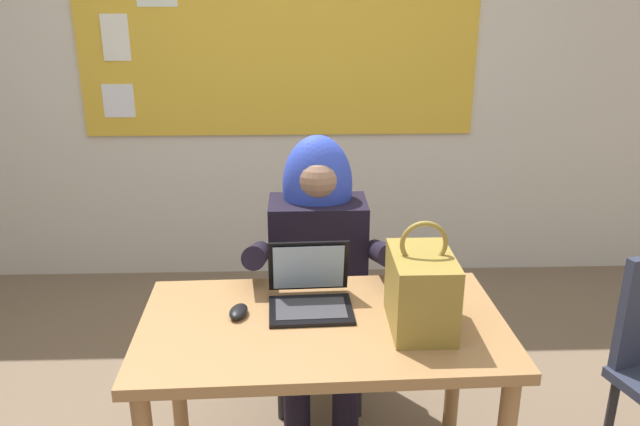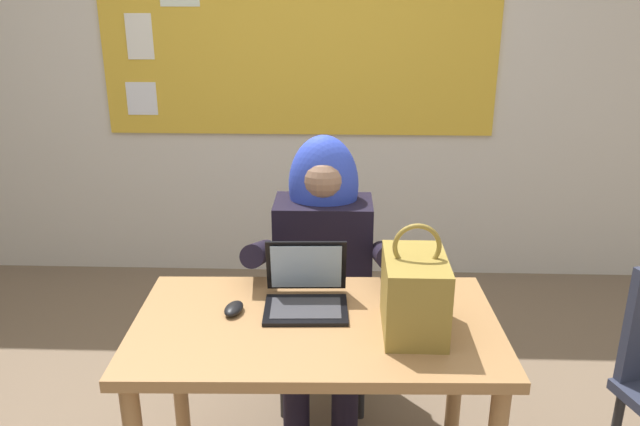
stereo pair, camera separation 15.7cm
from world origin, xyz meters
name	(u,v)px [view 1 (the left image)]	position (x,y,z in m)	size (l,w,h in m)	color
wall_back_bulletin	(280,72)	(0.00, 2.00, 1.33)	(6.26, 2.23, 2.64)	silver
desk_main	(323,348)	(0.19, -0.04, 0.64)	(1.27, 0.74, 0.74)	#A37547
chair_at_desk	(317,292)	(0.19, 0.67, 0.50)	(0.43, 0.43, 0.89)	#2D3347
person_costumed	(318,257)	(0.19, 0.54, 0.73)	(0.59, 0.60, 1.24)	black
laptop	(310,293)	(0.15, 0.07, 0.79)	(0.30, 0.28, 0.22)	black
computer_mouse	(238,311)	(-0.10, 0.01, 0.76)	(0.06, 0.10, 0.03)	black
handbag	(421,290)	(0.51, -0.08, 0.88)	(0.20, 0.30, 0.38)	olive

